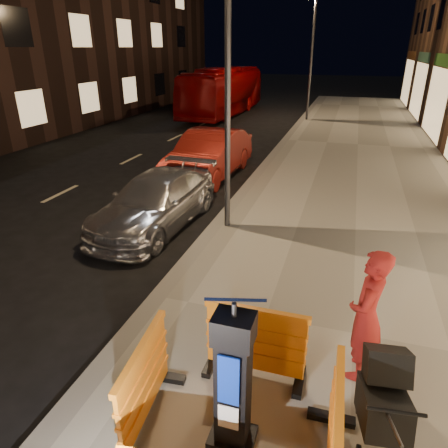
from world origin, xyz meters
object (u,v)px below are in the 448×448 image
(man, at_px, (366,316))
(barrier_kerbside, at_px, (144,383))
(car_silver, at_px, (157,225))
(stroller, at_px, (384,404))
(barrier_back, at_px, (255,342))
(car_red, at_px, (209,177))
(parking_kiosk, at_px, (233,376))
(bus_doubledecker, at_px, (224,114))
(barrier_bldgside, at_px, (334,432))

(man, bearing_deg, barrier_kerbside, -44.69)
(car_silver, height_order, stroller, stroller)
(barrier_back, relative_size, car_red, 0.28)
(stroller, bearing_deg, barrier_kerbside, -175.92)
(parking_kiosk, height_order, barrier_kerbside, parking_kiosk)
(parking_kiosk, xyz_separation_m, stroller, (1.40, 0.47, -0.39))
(bus_doubledecker, bearing_deg, barrier_back, -70.63)
(car_red, bearing_deg, parking_kiosk, -66.58)
(barrier_back, distance_m, barrier_bldgside, 1.34)
(bus_doubledecker, height_order, stroller, bus_doubledecker)
(car_red, bearing_deg, barrier_kerbside, -72.14)
(barrier_kerbside, bearing_deg, stroller, -84.10)
(parking_kiosk, bearing_deg, barrier_back, 86.63)
(parking_kiosk, distance_m, car_red, 9.51)
(barrier_back, xyz_separation_m, car_silver, (-3.27, 3.98, -0.63))
(barrier_kerbside, height_order, man, man)
(man, xyz_separation_m, stroller, (0.20, -0.90, -0.36))
(barrier_back, xyz_separation_m, barrier_kerbside, (-0.95, -0.95, 0.00))
(barrier_back, bearing_deg, stroller, -19.44)
(bus_doubledecker, xyz_separation_m, stroller, (8.19, -20.89, 0.62))
(parking_kiosk, height_order, stroller, parking_kiosk)
(barrier_bldgside, distance_m, car_red, 9.86)
(parking_kiosk, bearing_deg, car_silver, 120.15)
(bus_doubledecker, xyz_separation_m, man, (7.99, -19.99, 0.98))
(barrier_kerbside, xyz_separation_m, bus_doubledecker, (-5.84, 21.36, -0.63))
(barrier_back, height_order, car_red, barrier_back)
(barrier_kerbside, bearing_deg, man, -62.86)
(barrier_back, xyz_separation_m, stroller, (1.40, -0.48, -0.01))
(barrier_bldgside, bearing_deg, parking_kiosk, 88.63)
(barrier_bldgside, distance_m, bus_doubledecker, 22.73)
(bus_doubledecker, relative_size, man, 5.83)
(stroller, bearing_deg, car_red, 112.33)
(barrier_back, height_order, man, man)
(car_red, bearing_deg, barrier_back, -64.33)
(car_silver, distance_m, car_red, 3.91)
(barrier_kerbside, xyz_separation_m, man, (2.15, 1.37, 0.35))
(barrier_back, relative_size, car_silver, 0.30)
(car_silver, distance_m, man, 5.80)
(barrier_bldgside, bearing_deg, barrier_kerbside, 88.63)
(stroller, bearing_deg, parking_kiosk, -168.67)
(parking_kiosk, relative_size, car_silver, 0.43)
(car_silver, height_order, bus_doubledecker, bus_doubledecker)
(car_silver, bearing_deg, barrier_bldgside, -45.57)
(parking_kiosk, height_order, bus_doubledecker, parking_kiosk)
(barrier_back, height_order, stroller, barrier_back)
(barrier_kerbside, relative_size, car_silver, 0.30)
(barrier_back, bearing_deg, car_red, 112.62)
(barrier_kerbside, distance_m, barrier_bldgside, 1.90)
(car_red, relative_size, stroller, 4.66)
(parking_kiosk, distance_m, car_silver, 6.01)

